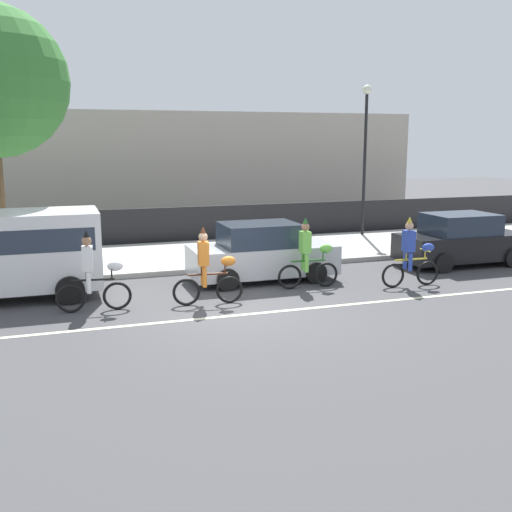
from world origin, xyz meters
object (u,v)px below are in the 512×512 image
at_px(parade_cyclist_zebra, 94,276).
at_px(parked_car_black, 461,241).
at_px(parade_cyclist_orange, 208,270).
at_px(parade_cyclist_lime, 309,257).
at_px(street_lamp_post, 365,138).
at_px(parade_cyclist_cobalt, 412,256).
at_px(parked_car_silver, 262,253).

xyz_separation_m(parade_cyclist_zebra, parked_car_black, (11.42, 1.73, -0.06)).
bearing_deg(parade_cyclist_orange, parked_car_black, 12.89).
xyz_separation_m(parade_cyclist_lime, street_lamp_post, (5.39, 6.93, 3.15)).
bearing_deg(parade_cyclist_zebra, parked_car_black, 8.63).
bearing_deg(parade_cyclist_zebra, parade_cyclist_cobalt, -1.87).
xyz_separation_m(parade_cyclist_cobalt, parked_car_silver, (-3.60, 1.99, -0.06)).
relative_size(parade_cyclist_lime, street_lamp_post, 0.33).
height_order(parade_cyclist_zebra, parked_car_silver, parade_cyclist_zebra).
xyz_separation_m(parked_car_black, parked_car_silver, (-6.72, -0.01, 0.00)).
distance_m(parade_cyclist_lime, street_lamp_post, 9.32).
bearing_deg(parade_cyclist_zebra, parade_cyclist_lime, 4.81).
bearing_deg(parade_cyclist_cobalt, parked_car_silver, 151.04).
relative_size(parade_cyclist_zebra, street_lamp_post, 0.33).
bearing_deg(parked_car_black, parade_cyclist_zebra, -171.37).
distance_m(parade_cyclist_cobalt, street_lamp_post, 8.72).
relative_size(parade_cyclist_cobalt, parked_car_silver, 0.47).
distance_m(parked_car_silver, street_lamp_post, 9.06).
bearing_deg(parade_cyclist_lime, parade_cyclist_orange, -165.86).
bearing_deg(parade_cyclist_orange, parade_cyclist_cobalt, 0.00).
bearing_deg(street_lamp_post, parade_cyclist_orange, -137.38).
height_order(parade_cyclist_zebra, parked_car_black, parade_cyclist_zebra).
relative_size(parade_cyclist_zebra, parked_car_silver, 0.47).
relative_size(parade_cyclist_cobalt, street_lamp_post, 0.33).
bearing_deg(parked_car_silver, parade_cyclist_cobalt, -28.96).
distance_m(parade_cyclist_zebra, parked_car_black, 11.55).
relative_size(parked_car_black, street_lamp_post, 0.70).
distance_m(parade_cyclist_cobalt, parked_car_silver, 4.12).
bearing_deg(parade_cyclist_orange, parked_car_silver, 44.27).
relative_size(parade_cyclist_orange, parade_cyclist_cobalt, 1.00).
bearing_deg(street_lamp_post, parade_cyclist_zebra, -146.05).
xyz_separation_m(parade_cyclist_zebra, street_lamp_post, (10.99, 7.40, 3.15)).
distance_m(parade_cyclist_orange, street_lamp_post, 11.76).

